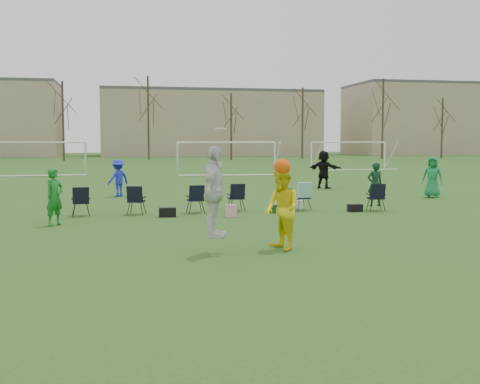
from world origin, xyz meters
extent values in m
plane|color=#275219|center=(0.00, 0.00, 0.00)|extent=(260.00, 260.00, 0.00)
imported|color=#157722|center=(-5.62, 5.85, 0.84)|extent=(0.71, 0.73, 1.68)
imported|color=#1A2BC9|center=(-3.86, 14.99, 0.83)|extent=(1.22, 1.14, 1.65)
imported|color=#168042|center=(9.63, 11.90, 0.90)|extent=(1.05, 0.98, 1.80)
imported|color=black|center=(6.69, 17.78, 0.99)|extent=(1.67, 1.76, 1.99)
imported|color=silver|center=(-1.75, 0.54, 1.35)|extent=(0.87, 1.25, 1.98)
imported|color=yellow|center=(-0.18, 0.77, 0.92)|extent=(0.90, 1.04, 1.84)
sphere|color=#EC4D0C|center=(-0.18, 0.77, 1.87)|extent=(0.37, 0.37, 0.37)
cylinder|color=white|center=(-1.62, 0.53, 2.71)|extent=(0.27, 0.27, 0.03)
imported|color=#0E351D|center=(5.11, 7.73, 0.93)|extent=(0.57, 0.38, 1.56)
cube|color=black|center=(-2.26, 7.26, 0.15)|extent=(0.57, 0.33, 0.30)
cube|color=pink|center=(-0.24, 6.87, 0.20)|extent=(0.37, 0.26, 0.40)
cube|color=#103C18|center=(1.49, 7.70, 0.14)|extent=(0.47, 0.31, 0.28)
cube|color=white|center=(1.95, 8.96, 0.16)|extent=(0.44, 0.33, 0.32)
cylinder|color=white|center=(2.69, 8.82, 0.15)|extent=(0.26, 0.26, 0.30)
cube|color=black|center=(4.28, 7.48, 0.13)|extent=(0.50, 0.26, 0.26)
cube|color=black|center=(-5.03, 8.03, 0.48)|extent=(0.65, 0.65, 0.96)
cube|color=black|center=(-3.23, 8.14, 0.48)|extent=(0.73, 0.73, 0.96)
cube|color=black|center=(-1.24, 8.17, 0.48)|extent=(0.65, 0.65, 0.96)
cube|color=black|center=(0.26, 8.57, 0.48)|extent=(0.62, 0.62, 0.96)
cube|color=black|center=(2.55, 8.25, 0.48)|extent=(0.70, 0.70, 0.96)
cube|color=black|center=(5.11, 7.63, 0.48)|extent=(0.68, 0.68, 0.96)
cylinder|color=white|center=(-6.36, 34.32, 1.20)|extent=(0.12, 0.12, 2.40)
cylinder|color=white|center=(-10.00, 34.00, 2.40)|extent=(7.28, 0.76, 0.12)
cylinder|color=white|center=(0.36, 32.25, 1.20)|extent=(0.12, 0.12, 2.40)
cylinder|color=white|center=(7.64, 31.75, 1.20)|extent=(0.12, 0.12, 2.40)
cylinder|color=white|center=(4.00, 32.00, 2.40)|extent=(7.29, 0.63, 0.12)
cylinder|color=white|center=(12.39, 37.49, 1.20)|extent=(0.12, 0.12, 2.40)
cylinder|color=white|center=(19.61, 38.51, 1.20)|extent=(0.12, 0.12, 2.40)
cylinder|color=white|center=(16.00, 38.00, 2.40)|extent=(7.25, 1.13, 0.12)
cylinder|color=#382B21|center=(-11.00, 68.50, 5.10)|extent=(0.28, 0.28, 10.20)
cylinder|color=#382B21|center=(0.00, 71.50, 5.70)|extent=(0.28, 0.28, 11.40)
cylinder|color=#382B21|center=(11.00, 68.50, 4.50)|extent=(0.28, 0.28, 9.00)
cylinder|color=#382B21|center=(22.00, 71.50, 5.10)|extent=(0.28, 0.28, 10.20)
cylinder|color=#382B21|center=(33.00, 68.50, 5.70)|extent=(0.28, 0.28, 11.40)
cylinder|color=#382B21|center=(44.00, 71.50, 4.50)|extent=(0.28, 0.28, 9.00)
cube|color=tan|center=(12.00, 96.00, 5.50)|extent=(38.00, 16.00, 11.00)
cube|color=tan|center=(55.00, 96.00, 6.50)|extent=(30.00, 16.00, 13.00)
camera|label=1|loc=(-3.70, -12.19, 2.43)|focal=45.00mm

